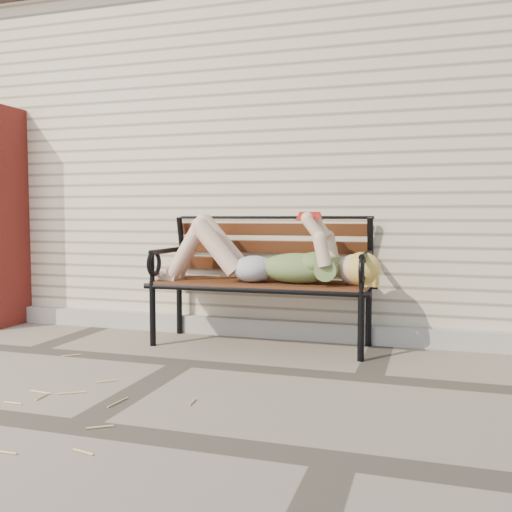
% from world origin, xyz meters
% --- Properties ---
extents(ground, '(80.00, 80.00, 0.00)m').
position_xyz_m(ground, '(0.00, 0.00, 0.00)').
color(ground, '#75685A').
rests_on(ground, ground).
extents(house_wall, '(8.00, 4.00, 3.00)m').
position_xyz_m(house_wall, '(0.00, 3.00, 1.50)').
color(house_wall, beige).
rests_on(house_wall, ground).
extents(house_roof, '(8.30, 4.30, 0.30)m').
position_xyz_m(house_roof, '(0.00, 3.00, 3.15)').
color(house_roof, '#4A3A35').
rests_on(house_roof, house_wall).
extents(foundation_strip, '(8.00, 0.10, 0.15)m').
position_xyz_m(foundation_strip, '(0.00, 0.97, 0.07)').
color(foundation_strip, '#ABA59A').
rests_on(foundation_strip, ground).
extents(garden_bench, '(1.82, 0.73, 1.18)m').
position_xyz_m(garden_bench, '(0.35, 0.77, 0.66)').
color(garden_bench, black).
rests_on(garden_bench, ground).
extents(reading_woman, '(1.72, 0.39, 0.54)m').
position_xyz_m(reading_woman, '(0.36, 0.63, 0.70)').
color(reading_woman, '#0B384E').
rests_on(reading_woman, ground).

